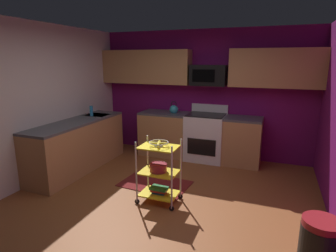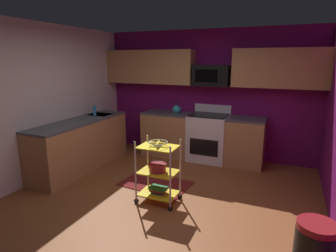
{
  "view_description": "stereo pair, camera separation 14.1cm",
  "coord_description": "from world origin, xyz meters",
  "px_view_note": "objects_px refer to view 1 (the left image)",
  "views": [
    {
      "loc": [
        1.45,
        -3.29,
        1.99
      ],
      "look_at": [
        -0.01,
        0.43,
        1.05
      ],
      "focal_mm": 29.98,
      "sensor_mm": 36.0,
      "label": 1
    },
    {
      "loc": [
        1.58,
        -3.24,
        1.99
      ],
      "look_at": [
        -0.01,
        0.43,
        1.05
      ],
      "focal_mm": 29.98,
      "sensor_mm": 36.0,
      "label": 2
    }
  ],
  "objects_px": {
    "oven_range": "(206,137)",
    "kettle": "(174,109)",
    "mixing_bowl_large": "(158,167)",
    "book_stack": "(159,190)",
    "microwave": "(209,75)",
    "dish_soap_bottle": "(91,111)",
    "rolling_cart": "(159,172)",
    "fruit_bowl": "(159,143)"
  },
  "relations": [
    {
      "from": "oven_range",
      "to": "dish_soap_bottle",
      "type": "bearing_deg",
      "value": -156.67
    },
    {
      "from": "rolling_cart",
      "to": "dish_soap_bottle",
      "type": "height_order",
      "value": "dish_soap_bottle"
    },
    {
      "from": "rolling_cart",
      "to": "book_stack",
      "type": "bearing_deg",
      "value": -116.57
    },
    {
      "from": "book_stack",
      "to": "kettle",
      "type": "height_order",
      "value": "kettle"
    },
    {
      "from": "rolling_cart",
      "to": "mixing_bowl_large",
      "type": "xyz_separation_m",
      "value": [
        -0.01,
        -0.0,
        0.07
      ]
    },
    {
      "from": "mixing_bowl_large",
      "to": "dish_soap_bottle",
      "type": "relative_size",
      "value": 1.26
    },
    {
      "from": "kettle",
      "to": "microwave",
      "type": "bearing_deg",
      "value": 8.96
    },
    {
      "from": "oven_range",
      "to": "rolling_cart",
      "type": "xyz_separation_m",
      "value": [
        -0.18,
        -1.99,
        -0.03
      ]
    },
    {
      "from": "rolling_cart",
      "to": "dish_soap_bottle",
      "type": "bearing_deg",
      "value": 150.16
    },
    {
      "from": "fruit_bowl",
      "to": "kettle",
      "type": "distance_m",
      "value": 2.06
    },
    {
      "from": "oven_range",
      "to": "kettle",
      "type": "bearing_deg",
      "value": -179.68
    },
    {
      "from": "mixing_bowl_large",
      "to": "kettle",
      "type": "distance_m",
      "value": 2.11
    },
    {
      "from": "mixing_bowl_large",
      "to": "dish_soap_bottle",
      "type": "height_order",
      "value": "dish_soap_bottle"
    },
    {
      "from": "oven_range",
      "to": "mixing_bowl_large",
      "type": "distance_m",
      "value": 2.0
    },
    {
      "from": "fruit_bowl",
      "to": "kettle",
      "type": "bearing_deg",
      "value": 104.37
    },
    {
      "from": "oven_range",
      "to": "rolling_cart",
      "type": "distance_m",
      "value": 2.0
    },
    {
      "from": "kettle",
      "to": "dish_soap_bottle",
      "type": "height_order",
      "value": "kettle"
    },
    {
      "from": "fruit_bowl",
      "to": "microwave",
      "type": "bearing_deg",
      "value": 85.14
    },
    {
      "from": "microwave",
      "to": "mixing_bowl_large",
      "type": "xyz_separation_m",
      "value": [
        -0.19,
        -2.1,
        -1.18
      ]
    },
    {
      "from": "microwave",
      "to": "book_stack",
      "type": "bearing_deg",
      "value": -94.86
    },
    {
      "from": "oven_range",
      "to": "book_stack",
      "type": "relative_size",
      "value": 4.3
    },
    {
      "from": "oven_range",
      "to": "book_stack",
      "type": "height_order",
      "value": "oven_range"
    },
    {
      "from": "rolling_cart",
      "to": "kettle",
      "type": "distance_m",
      "value": 2.13
    },
    {
      "from": "book_stack",
      "to": "rolling_cart",
      "type": "bearing_deg",
      "value": 63.43
    },
    {
      "from": "oven_range",
      "to": "mixing_bowl_large",
      "type": "bearing_deg",
      "value": -95.42
    },
    {
      "from": "kettle",
      "to": "oven_range",
      "type": "bearing_deg",
      "value": 0.32
    },
    {
      "from": "fruit_bowl",
      "to": "dish_soap_bottle",
      "type": "distance_m",
      "value": 2.2
    },
    {
      "from": "kettle",
      "to": "mixing_bowl_large",
      "type": "bearing_deg",
      "value": -75.92
    },
    {
      "from": "fruit_bowl",
      "to": "mixing_bowl_large",
      "type": "relative_size",
      "value": 1.08
    },
    {
      "from": "mixing_bowl_large",
      "to": "fruit_bowl",
      "type": "bearing_deg",
      "value": -0.0
    },
    {
      "from": "fruit_bowl",
      "to": "oven_range",
      "type": "bearing_deg",
      "value": 84.88
    },
    {
      "from": "mixing_bowl_large",
      "to": "microwave",
      "type": "bearing_deg",
      "value": 84.86
    },
    {
      "from": "fruit_bowl",
      "to": "dish_soap_bottle",
      "type": "bearing_deg",
      "value": 150.16
    },
    {
      "from": "oven_range",
      "to": "microwave",
      "type": "relative_size",
      "value": 1.57
    },
    {
      "from": "microwave",
      "to": "kettle",
      "type": "distance_m",
      "value": 0.99
    },
    {
      "from": "oven_range",
      "to": "microwave",
      "type": "bearing_deg",
      "value": 90.26
    },
    {
      "from": "oven_range",
      "to": "dish_soap_bottle",
      "type": "xyz_separation_m",
      "value": [
        -2.09,
        -0.9,
        0.54
      ]
    },
    {
      "from": "dish_soap_bottle",
      "to": "rolling_cart",
      "type": "bearing_deg",
      "value": -29.84
    },
    {
      "from": "oven_range",
      "to": "kettle",
      "type": "distance_m",
      "value": 0.86
    },
    {
      "from": "microwave",
      "to": "dish_soap_bottle",
      "type": "xyz_separation_m",
      "value": [
        -2.09,
        -1.0,
        -0.68
      ]
    },
    {
      "from": "mixing_bowl_large",
      "to": "book_stack",
      "type": "relative_size",
      "value": 0.99
    },
    {
      "from": "rolling_cart",
      "to": "microwave",
      "type": "bearing_deg",
      "value": 85.14
    }
  ]
}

